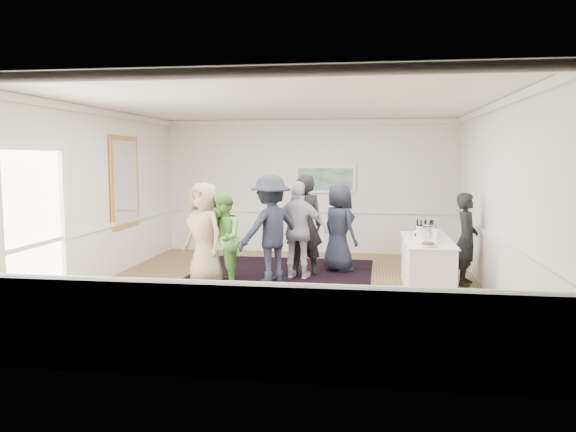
# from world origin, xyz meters

# --- Properties ---
(floor) EXTENTS (8.00, 8.00, 0.00)m
(floor) POSITION_xyz_m (0.00, 0.00, 0.00)
(floor) COLOR brown
(floor) RESTS_ON ground
(ceiling) EXTENTS (7.00, 8.00, 0.02)m
(ceiling) POSITION_xyz_m (0.00, 0.00, 3.20)
(ceiling) COLOR white
(ceiling) RESTS_ON wall_back
(wall_left) EXTENTS (0.02, 8.00, 3.20)m
(wall_left) POSITION_xyz_m (-3.50, 0.00, 1.60)
(wall_left) COLOR white
(wall_left) RESTS_ON floor
(wall_right) EXTENTS (0.02, 8.00, 3.20)m
(wall_right) POSITION_xyz_m (3.50, 0.00, 1.60)
(wall_right) COLOR white
(wall_right) RESTS_ON floor
(wall_back) EXTENTS (7.00, 0.02, 3.20)m
(wall_back) POSITION_xyz_m (0.00, 4.00, 1.60)
(wall_back) COLOR white
(wall_back) RESTS_ON floor
(wall_front) EXTENTS (7.00, 0.02, 3.20)m
(wall_front) POSITION_xyz_m (0.00, -4.00, 1.60)
(wall_front) COLOR white
(wall_front) RESTS_ON floor
(wainscoting) EXTENTS (7.00, 8.00, 1.00)m
(wainscoting) POSITION_xyz_m (0.00, 0.00, 0.50)
(wainscoting) COLOR white
(wainscoting) RESTS_ON floor
(mirror) EXTENTS (0.05, 1.25, 1.85)m
(mirror) POSITION_xyz_m (-3.45, 1.30, 1.80)
(mirror) COLOR gold
(mirror) RESTS_ON wall_left
(doorway) EXTENTS (0.10, 1.78, 2.56)m
(doorway) POSITION_xyz_m (-3.45, -1.90, 1.42)
(doorway) COLOR white
(doorway) RESTS_ON wall_left
(landscape_painting) EXTENTS (1.44, 0.06, 0.66)m
(landscape_painting) POSITION_xyz_m (0.40, 3.95, 1.78)
(landscape_painting) COLOR white
(landscape_painting) RESTS_ON wall_back
(area_rug) EXTENTS (3.61, 4.68, 0.02)m
(area_rug) POSITION_xyz_m (-0.26, 0.72, 0.01)
(area_rug) COLOR black
(area_rug) RESTS_ON floor
(serving_table) EXTENTS (0.82, 2.14, 0.87)m
(serving_table) POSITION_xyz_m (2.47, 0.51, 0.44)
(serving_table) COLOR white
(serving_table) RESTS_ON floor
(bartender) EXTENTS (0.53, 0.68, 1.67)m
(bartender) POSITION_xyz_m (3.20, 0.92, 0.83)
(bartender) COLOR black
(bartender) RESTS_ON floor
(guest_tan) EXTENTS (1.08, 1.00, 1.85)m
(guest_tan) POSITION_xyz_m (-1.49, 0.24, 0.93)
(guest_tan) COLOR tan
(guest_tan) RESTS_ON floor
(guest_green) EXTENTS (0.88, 0.99, 1.68)m
(guest_green) POSITION_xyz_m (-1.14, 0.21, 0.84)
(guest_green) COLOR #5CA441
(guest_green) RESTS_ON floor
(guest_lilac) EXTENTS (1.13, 0.57, 1.85)m
(guest_lilac) POSITION_xyz_m (0.15, 0.95, 0.93)
(guest_lilac) COLOR #B4AABF
(guest_lilac) RESTS_ON floor
(guest_dark_a) EXTENTS (1.43, 1.41, 1.97)m
(guest_dark_a) POSITION_xyz_m (-0.33, 0.59, 0.99)
(guest_dark_a) COLOR #1C202F
(guest_dark_a) RESTS_ON floor
(guest_dark_b) EXTENTS (0.82, 0.64, 1.98)m
(guest_dark_b) POSITION_xyz_m (0.21, 1.25, 0.99)
(guest_dark_b) COLOR black
(guest_dark_b) RESTS_ON floor
(guest_navy) EXTENTS (1.00, 1.02, 1.77)m
(guest_navy) POSITION_xyz_m (0.86, 1.75, 0.89)
(guest_navy) COLOR #1C202F
(guest_navy) RESTS_ON floor
(wine_bottles) EXTENTS (0.36, 0.26, 0.31)m
(wine_bottles) POSITION_xyz_m (2.47, 0.96, 1.02)
(wine_bottles) COLOR black
(wine_bottles) RESTS_ON serving_table
(juice_pitchers) EXTENTS (0.39, 0.62, 0.24)m
(juice_pitchers) POSITION_xyz_m (2.47, 0.24, 0.99)
(juice_pitchers) COLOR #64B942
(juice_pitchers) RESTS_ON serving_table
(ice_bucket) EXTENTS (0.26, 0.26, 0.25)m
(ice_bucket) POSITION_xyz_m (2.52, 0.68, 0.98)
(ice_bucket) COLOR silver
(ice_bucket) RESTS_ON serving_table
(nut_bowl) EXTENTS (0.27, 0.27, 0.08)m
(nut_bowl) POSITION_xyz_m (2.40, -0.35, 0.90)
(nut_bowl) COLOR white
(nut_bowl) RESTS_ON serving_table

